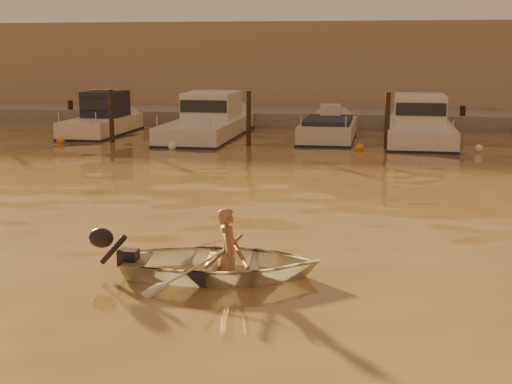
% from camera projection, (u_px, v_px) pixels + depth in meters
% --- Properties ---
extents(ground_plane, '(160.00, 160.00, 0.00)m').
position_uv_depth(ground_plane, '(116.00, 246.00, 12.90)').
color(ground_plane, olive).
rests_on(ground_plane, ground).
extents(dinghy, '(3.36, 2.60, 0.64)m').
position_uv_depth(dinghy, '(222.00, 264.00, 11.17)').
color(dinghy, silver).
rests_on(dinghy, ground_plane).
extents(person, '(0.40, 0.55, 1.39)m').
position_uv_depth(person, '(228.00, 252.00, 11.12)').
color(person, '#9C6A4E').
rests_on(person, dinghy).
extents(outboard_motor, '(0.94, 0.52, 0.70)m').
position_uv_depth(outboard_motor, '(127.00, 258.00, 11.22)').
color(outboard_motor, black).
rests_on(outboard_motor, dinghy).
extents(oar_port, '(0.76, 2.00, 0.13)m').
position_uv_depth(oar_port, '(238.00, 250.00, 11.11)').
color(oar_port, brown).
rests_on(oar_port, dinghy).
extents(oar_starboard, '(0.15, 2.10, 0.13)m').
position_uv_depth(oar_starboard, '(225.00, 250.00, 11.12)').
color(oar_starboard, brown).
rests_on(oar_starboard, dinghy).
extents(moored_boat_1, '(1.88, 5.73, 1.75)m').
position_uv_depth(moored_boat_1, '(102.00, 119.00, 29.39)').
color(moored_boat_1, '#EFE6C8').
rests_on(moored_boat_1, ground_plane).
extents(moored_boat_2, '(2.45, 8.14, 1.75)m').
position_uv_depth(moored_boat_2, '(208.00, 121.00, 28.60)').
color(moored_boat_2, silver).
rests_on(moored_boat_2, ground_plane).
extents(moored_boat_3, '(1.99, 5.78, 0.95)m').
position_uv_depth(moored_boat_3, '(328.00, 134.00, 27.84)').
color(moored_boat_3, beige).
rests_on(moored_boat_3, ground_plane).
extents(moored_boat_4, '(2.40, 7.34, 1.75)m').
position_uv_depth(moored_boat_4, '(419.00, 125.00, 27.15)').
color(moored_boat_4, silver).
rests_on(moored_boat_4, ground_plane).
extents(piling_1, '(0.18, 0.18, 2.20)m').
position_uv_depth(piling_1, '(111.00, 118.00, 26.99)').
color(piling_1, '#2D2319').
rests_on(piling_1, ground_plane).
extents(piling_2, '(0.18, 0.18, 2.20)m').
position_uv_depth(piling_2, '(249.00, 121.00, 26.06)').
color(piling_2, '#2D2319').
rests_on(piling_2, ground_plane).
extents(piling_3, '(0.18, 0.18, 2.20)m').
position_uv_depth(piling_3, '(387.00, 123.00, 25.19)').
color(piling_3, '#2D2319').
rests_on(piling_3, ground_plane).
extents(fender_b, '(0.30, 0.30, 0.30)m').
position_uv_depth(fender_b, '(61.00, 141.00, 26.68)').
color(fender_b, orange).
rests_on(fender_b, ground_plane).
extents(fender_c, '(0.30, 0.30, 0.30)m').
position_uv_depth(fender_c, '(172.00, 146.00, 25.19)').
color(fender_c, white).
rests_on(fender_c, ground_plane).
extents(fender_d, '(0.30, 0.30, 0.30)m').
position_uv_depth(fender_d, '(360.00, 148.00, 24.80)').
color(fender_d, orange).
rests_on(fender_d, ground_plane).
extents(fender_e, '(0.30, 0.30, 0.30)m').
position_uv_depth(fender_e, '(479.00, 149.00, 24.56)').
color(fender_e, silver).
rests_on(fender_e, ground_plane).
extents(quay, '(52.00, 4.00, 1.00)m').
position_uv_depth(quay, '(283.00, 121.00, 33.60)').
color(quay, gray).
rests_on(quay, ground_plane).
extents(waterfront_building, '(46.00, 7.00, 4.80)m').
position_uv_depth(waterfront_building, '(298.00, 69.00, 38.46)').
color(waterfront_building, '#9E8466').
rests_on(waterfront_building, quay).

